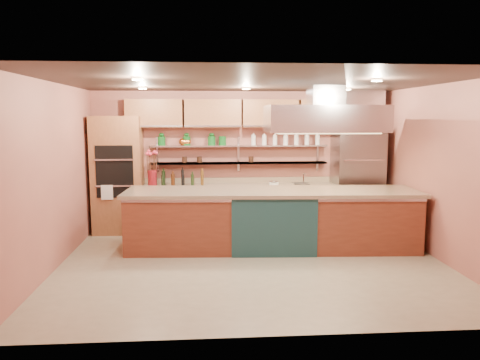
{
  "coord_description": "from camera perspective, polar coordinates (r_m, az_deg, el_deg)",
  "views": [
    {
      "loc": [
        -0.72,
        -7.09,
        2.28
      ],
      "look_at": [
        -0.13,
        1.0,
        1.19
      ],
      "focal_mm": 35.0,
      "sensor_mm": 36.0,
      "label": 1
    }
  ],
  "objects": [
    {
      "name": "wall_shelf_upper",
      "position": [
        9.51,
        -0.15,
        4.19
      ],
      "size": [
        3.6,
        0.26,
        0.03
      ],
      "primitive_type": "cube",
      "color": "#BABBC2",
      "rests_on": "wall_back"
    },
    {
      "name": "ceiling_downlights",
      "position": [
        7.35,
        1.46,
        11.5
      ],
      "size": [
        4.0,
        2.8,
        0.02
      ],
      "primitive_type": "cube",
      "color": "#FFE5A5",
      "rests_on": "ceiling"
    },
    {
      "name": "ceiling",
      "position": [
        7.15,
        1.62,
        11.85
      ],
      "size": [
        6.0,
        5.0,
        0.02
      ],
      "primitive_type": "cube",
      "color": "black",
      "rests_on": "wall_back"
    },
    {
      "name": "green_canister",
      "position": [
        9.48,
        -2.15,
        4.8
      ],
      "size": [
        0.16,
        0.16,
        0.18
      ],
      "primitive_type": "cylinder",
      "rotation": [
        0.0,
        0.0,
        -0.1
      ],
      "color": "#104E19",
      "rests_on": "wall_shelf_upper"
    },
    {
      "name": "flower_vase",
      "position": [
        9.38,
        -10.64,
        0.24
      ],
      "size": [
        0.21,
        0.21,
        0.31
      ],
      "primitive_type": "cylinder",
      "rotation": [
        0.0,
        0.0,
        0.22
      ],
      "color": "maroon",
      "rests_on": "back_counter"
    },
    {
      "name": "wall_front",
      "position": [
        4.73,
        4.62,
        -3.07
      ],
      "size": [
        6.0,
        0.04,
        2.8
      ],
      "primitive_type": "cube",
      "color": "#A25B4C",
      "rests_on": "floor"
    },
    {
      "name": "floor",
      "position": [
        7.49,
        1.54,
        -10.13
      ],
      "size": [
        6.0,
        5.0,
        0.02
      ],
      "primitive_type": "cube",
      "color": "gray",
      "rests_on": "ground"
    },
    {
      "name": "kitchen_scale",
      "position": [
        9.43,
        4.11,
        -0.26
      ],
      "size": [
        0.21,
        0.18,
        0.1
      ],
      "primitive_type": "cube",
      "rotation": [
        0.0,
        0.0,
        -0.3
      ],
      "color": "silver",
      "rests_on": "back_counter"
    },
    {
      "name": "refrigerator",
      "position": [
        9.81,
        14.08,
        0.25
      ],
      "size": [
        0.95,
        0.72,
        2.1
      ],
      "primitive_type": "cube",
      "color": "gray",
      "rests_on": "floor"
    },
    {
      "name": "oven_stack",
      "position": [
        9.5,
        -14.66,
        0.6
      ],
      "size": [
        0.95,
        0.64,
        2.3
      ],
      "primitive_type": "cube",
      "color": "brown",
      "rests_on": "floor"
    },
    {
      "name": "wall_shelf_lower",
      "position": [
        9.53,
        -0.15,
        2.09
      ],
      "size": [
        3.6,
        0.26,
        0.03
      ],
      "primitive_type": "cube",
      "color": "#BABBC2",
      "rests_on": "wall_back"
    },
    {
      "name": "upper_cabinets",
      "position": [
        9.44,
        0.17,
        8.11
      ],
      "size": [
        4.6,
        0.36,
        0.55
      ],
      "primitive_type": "cube",
      "color": "brown",
      "rests_on": "wall_back"
    },
    {
      "name": "back_counter",
      "position": [
        9.49,
        -0.08,
        -3.34
      ],
      "size": [
        3.84,
        0.64,
        0.93
      ],
      "primitive_type": "cube",
      "color": "tan",
      "rests_on": "floor"
    },
    {
      "name": "copper_kettle",
      "position": [
        9.49,
        -6.93,
        4.66
      ],
      "size": [
        0.2,
        0.2,
        0.15
      ],
      "primitive_type": "ellipsoid",
      "rotation": [
        0.0,
        0.0,
        0.09
      ],
      "color": "orange",
      "rests_on": "wall_shelf_upper"
    },
    {
      "name": "island",
      "position": [
        8.17,
        3.89,
        -4.81
      ],
      "size": [
        4.99,
        1.33,
        1.03
      ],
      "primitive_type": "cube",
      "rotation": [
        0.0,
        0.0,
        -0.05
      ],
      "color": "brown",
      "rests_on": "floor"
    },
    {
      "name": "wall_back",
      "position": [
        9.66,
        0.09,
        2.46
      ],
      "size": [
        6.0,
        0.04,
        2.8
      ],
      "primitive_type": "cube",
      "color": "#A25B4C",
      "rests_on": "floor"
    },
    {
      "name": "wall_left",
      "position": [
        7.5,
        -21.86,
        0.39
      ],
      "size": [
        0.04,
        5.0,
        2.8
      ],
      "primitive_type": "cube",
      "color": "#A25B4C",
      "rests_on": "floor"
    },
    {
      "name": "bar_faucet",
      "position": [
        9.63,
        7.75,
        0.21
      ],
      "size": [
        0.04,
        0.04,
        0.22
      ],
      "primitive_type": "cylinder",
      "rotation": [
        0.0,
        0.0,
        0.36
      ],
      "color": "silver",
      "rests_on": "back_counter"
    },
    {
      "name": "range_hood",
      "position": [
        8.15,
        10.33,
        7.35
      ],
      "size": [
        2.0,
        1.0,
        0.45
      ],
      "primitive_type": "cube",
      "color": "#BABBC2",
      "rests_on": "ceiling"
    },
    {
      "name": "oil_bottle_cluster",
      "position": [
        9.33,
        -6.99,
        0.2
      ],
      "size": [
        0.92,
        0.42,
        0.29
      ],
      "primitive_type": "cube",
      "rotation": [
        0.0,
        0.0,
        0.19
      ],
      "color": "black",
      "rests_on": "back_counter"
    },
    {
      "name": "wall_right",
      "position": [
        8.06,
        23.32,
        0.78
      ],
      "size": [
        0.04,
        5.0,
        2.8
      ],
      "primitive_type": "cube",
      "color": "#A25B4C",
      "rests_on": "floor"
    }
  ]
}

